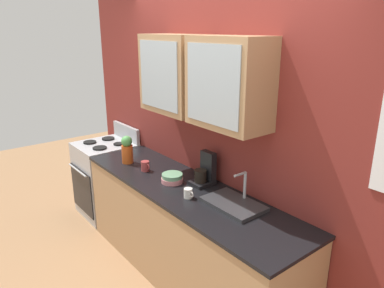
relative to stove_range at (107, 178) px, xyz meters
name	(u,v)px	position (x,y,z in m)	size (l,w,h in m)	color
ground_plane	(185,274)	(1.58, 0.00, -0.45)	(10.00, 10.00, 0.00)	#936B47
back_wall_unit	(215,112)	(1.59, 0.34, 1.06)	(4.35, 0.44, 2.88)	maroon
counter	(184,232)	(1.58, 0.00, -0.01)	(2.49, 0.67, 0.89)	#A87F56
stove_range	(107,178)	(0.00, 0.00, 0.00)	(0.62, 0.69, 1.07)	#ADAFB5
sink_faucet	(234,203)	(2.09, 0.10, 0.46)	(0.48, 0.30, 0.26)	#2D2D30
bowl_stack	(172,178)	(1.42, -0.01, 0.48)	(0.20, 0.20, 0.08)	#D87F84
vase	(127,149)	(0.74, -0.09, 0.58)	(0.11, 0.11, 0.29)	#BF4C19
cup_near_sink	(188,193)	(1.76, -0.09, 0.48)	(0.10, 0.07, 0.08)	silver
cup_near_bowls	(145,166)	(1.04, -0.06, 0.49)	(0.12, 0.08, 0.10)	#993838
coffee_maker	(205,172)	(1.63, 0.20, 0.55)	(0.17, 0.20, 0.29)	black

